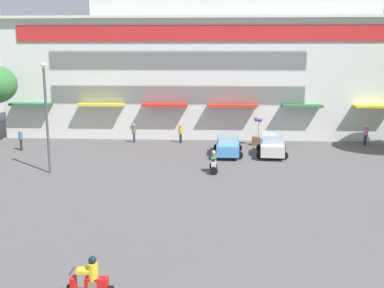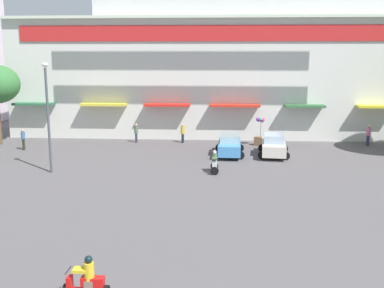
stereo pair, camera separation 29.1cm
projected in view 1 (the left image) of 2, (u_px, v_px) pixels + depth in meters
name	position (u px, v px, depth m)	size (l,w,h in m)	color
ground_plane	(243.00, 202.00, 23.89)	(128.00, 128.00, 0.00)	#565153
colonial_building	(232.00, 41.00, 44.35)	(40.78, 15.62, 20.25)	silver
parked_car_0	(228.00, 145.00, 34.58)	(2.31, 4.26, 1.58)	#4386C6
parked_car_1	(272.00, 145.00, 34.43)	(2.51, 4.22, 1.64)	beige
scooter_rider_1	(90.00, 283.00, 14.31)	(1.43, 0.53, 1.51)	black
scooter_rider_5	(214.00, 163.00, 29.68)	(0.56, 1.39, 1.44)	black
pedestrian_1	(366.00, 134.00, 38.13)	(0.55, 0.55, 1.75)	#2E2A46
pedestrian_2	(134.00, 132.00, 39.30)	(0.35, 0.35, 1.65)	#2E2F40
pedestrian_3	(21.00, 138.00, 36.19)	(0.32, 0.32, 1.68)	black
pedestrian_4	(181.00, 132.00, 39.23)	(0.42, 0.42, 1.63)	black
streetlamp_near	(46.00, 110.00, 28.86)	(0.40, 0.40, 7.04)	#474C51
balloon_vendor_cart	(258.00, 132.00, 38.07)	(1.08, 0.97, 2.43)	#936D4B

